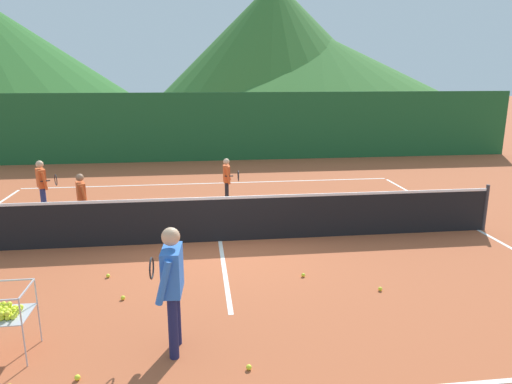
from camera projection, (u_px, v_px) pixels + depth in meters
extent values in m
plane|color=#B25633|center=(220.00, 241.00, 9.95)|extent=(120.00, 120.00, 0.00)
cube|color=white|center=(211.00, 183.00, 15.18)|extent=(11.70, 0.08, 0.01)
cube|color=white|center=(478.00, 230.00, 10.66)|extent=(0.08, 10.52, 0.01)
cube|color=white|center=(220.00, 241.00, 9.95)|extent=(0.08, 6.32, 0.01)
cylinder|color=#333338|center=(486.00, 208.00, 10.54)|extent=(0.08, 0.08, 1.05)
cube|color=black|center=(220.00, 220.00, 9.84)|extent=(11.85, 0.02, 0.92)
cube|color=white|center=(219.00, 198.00, 9.72)|extent=(11.85, 0.03, 0.06)
cylinder|color=#191E4C|center=(173.00, 328.00, 5.78)|extent=(0.12, 0.12, 0.82)
cylinder|color=#191E4C|center=(176.00, 315.00, 6.08)|extent=(0.12, 0.12, 0.82)
cube|color=blue|center=(172.00, 270.00, 5.76)|extent=(0.26, 0.50, 0.57)
sphere|color=#DBAD84|center=(171.00, 237.00, 5.65)|extent=(0.23, 0.23, 0.23)
cylinder|color=blue|center=(164.00, 283.00, 5.49)|extent=(0.23, 0.10, 0.56)
cylinder|color=blue|center=(172.00, 264.00, 6.04)|extent=(0.18, 0.10, 0.56)
torus|color=#262628|center=(152.00, 268.00, 6.04)|extent=(0.04, 0.29, 0.29)
cylinder|color=black|center=(171.00, 268.00, 6.05)|extent=(0.22, 0.04, 0.03)
cylinder|color=navy|center=(43.00, 199.00, 12.01)|extent=(0.10, 0.10, 0.67)
cylinder|color=navy|center=(44.00, 201.00, 11.80)|extent=(0.10, 0.10, 0.67)
cube|color=#E55926|center=(41.00, 178.00, 11.76)|extent=(0.34, 0.44, 0.47)
sphere|color=#DBAD84|center=(39.00, 164.00, 11.68)|extent=(0.18, 0.18, 0.18)
cylinder|color=#E55926|center=(42.00, 177.00, 11.98)|extent=(0.19, 0.14, 0.46)
cylinder|color=#E55926|center=(44.00, 181.00, 11.60)|extent=(0.16, 0.12, 0.46)
torus|color=#262628|center=(56.00, 180.00, 11.74)|extent=(0.15, 0.27, 0.29)
cylinder|color=black|center=(45.00, 181.00, 11.62)|extent=(0.21, 0.12, 0.03)
cylinder|color=navy|center=(83.00, 214.00, 10.82)|extent=(0.09, 0.09, 0.63)
cylinder|color=navy|center=(84.00, 216.00, 10.61)|extent=(0.09, 0.09, 0.63)
cube|color=#E55926|center=(81.00, 192.00, 10.58)|extent=(0.29, 0.41, 0.44)
sphere|color=#996B4C|center=(80.00, 178.00, 10.50)|extent=(0.17, 0.17, 0.17)
cylinder|color=#E55926|center=(83.00, 191.00, 10.80)|extent=(0.18, 0.12, 0.43)
cylinder|color=#E55926|center=(84.00, 195.00, 10.41)|extent=(0.15, 0.11, 0.43)
cylinder|color=black|center=(227.00, 192.00, 12.85)|extent=(0.09, 0.09, 0.62)
cylinder|color=black|center=(227.00, 194.00, 12.62)|extent=(0.09, 0.09, 0.62)
cube|color=#E55926|center=(226.00, 174.00, 12.61)|extent=(0.17, 0.37, 0.43)
sphere|color=#DBAD84|center=(226.00, 162.00, 12.53)|extent=(0.17, 0.17, 0.17)
cylinder|color=#E55926|center=(228.00, 173.00, 12.82)|extent=(0.17, 0.07, 0.42)
cylinder|color=#E55926|center=(228.00, 176.00, 12.42)|extent=(0.13, 0.07, 0.43)
torus|color=#262628|center=(238.00, 176.00, 12.44)|extent=(0.02, 0.29, 0.29)
cylinder|color=black|center=(229.00, 176.00, 12.42)|extent=(0.22, 0.03, 0.03)
cylinder|color=#B7B7BC|center=(38.00, 311.00, 6.13)|extent=(0.02, 0.02, 0.89)
cylinder|color=#B7B7BC|center=(23.00, 333.00, 5.59)|extent=(0.02, 0.02, 0.89)
cube|color=#B7B7BC|center=(6.00, 315.00, 5.80)|extent=(0.56, 0.56, 0.01)
cube|color=#B7B7BC|center=(11.00, 280.00, 5.98)|extent=(0.56, 0.02, 0.02)
cube|color=#B7B7BC|center=(27.00, 289.00, 5.75)|extent=(0.02, 0.56, 0.02)
sphere|color=yellow|center=(0.00, 308.00, 5.91)|extent=(0.07, 0.07, 0.07)
sphere|color=yellow|center=(0.00, 313.00, 5.78)|extent=(0.07, 0.07, 0.07)
sphere|color=yellow|center=(3.00, 310.00, 5.85)|extent=(0.07, 0.07, 0.07)
sphere|color=yellow|center=(4.00, 308.00, 5.91)|extent=(0.07, 0.07, 0.07)
sphere|color=yellow|center=(1.00, 318.00, 5.66)|extent=(0.07, 0.07, 0.07)
sphere|color=yellow|center=(4.00, 316.00, 5.73)|extent=(0.07, 0.07, 0.07)
sphere|color=yellow|center=(6.00, 312.00, 5.80)|extent=(0.07, 0.07, 0.07)
sphere|color=yellow|center=(8.00, 310.00, 5.85)|extent=(0.07, 0.07, 0.07)
sphere|color=yellow|center=(10.00, 308.00, 5.91)|extent=(0.07, 0.07, 0.07)
sphere|color=yellow|center=(8.00, 318.00, 5.67)|extent=(0.07, 0.07, 0.07)
sphere|color=yellow|center=(10.00, 315.00, 5.73)|extent=(0.07, 0.07, 0.07)
sphere|color=yellow|center=(11.00, 313.00, 5.80)|extent=(0.07, 0.07, 0.07)
sphere|color=yellow|center=(14.00, 310.00, 5.86)|extent=(0.07, 0.07, 0.07)
sphere|color=yellow|center=(15.00, 308.00, 5.92)|extent=(0.07, 0.07, 0.07)
sphere|color=yellow|center=(13.00, 317.00, 5.69)|extent=(0.07, 0.07, 0.07)
sphere|color=yellow|center=(15.00, 315.00, 5.74)|extent=(0.07, 0.07, 0.07)
sphere|color=yellow|center=(17.00, 312.00, 5.80)|extent=(0.07, 0.07, 0.07)
sphere|color=yellow|center=(19.00, 310.00, 5.87)|extent=(0.07, 0.07, 0.07)
sphere|color=yellow|center=(21.00, 307.00, 5.93)|extent=(0.07, 0.07, 0.07)
sphere|color=yellow|center=(0.00, 309.00, 5.77)|extent=(0.07, 0.07, 0.07)
sphere|color=yellow|center=(2.00, 306.00, 5.83)|extent=(0.07, 0.07, 0.07)
sphere|color=yellow|center=(4.00, 304.00, 5.90)|extent=(0.07, 0.07, 0.07)
sphere|color=yellow|center=(1.00, 314.00, 5.65)|extent=(0.07, 0.07, 0.07)
sphere|color=yellow|center=(3.00, 311.00, 5.72)|extent=(0.07, 0.07, 0.07)
sphere|color=yellow|center=(5.00, 309.00, 5.78)|extent=(0.07, 0.07, 0.07)
sphere|color=yellow|center=(7.00, 306.00, 5.84)|extent=(0.07, 0.07, 0.07)
sphere|color=yellow|center=(9.00, 304.00, 5.90)|extent=(0.07, 0.07, 0.07)
sphere|color=yellow|center=(7.00, 313.00, 5.66)|extent=(0.07, 0.07, 0.07)
sphere|color=yellow|center=(8.00, 311.00, 5.72)|extent=(0.07, 0.07, 0.07)
sphere|color=yellow|center=(249.00, 367.00, 5.62)|extent=(0.07, 0.07, 0.07)
sphere|color=yellow|center=(303.00, 275.00, 8.20)|extent=(0.07, 0.07, 0.07)
sphere|color=yellow|center=(380.00, 289.00, 7.67)|extent=(0.07, 0.07, 0.07)
sphere|color=yellow|center=(77.00, 378.00, 5.43)|extent=(0.07, 0.07, 0.07)
sphere|color=yellow|center=(123.00, 298.00, 7.36)|extent=(0.07, 0.07, 0.07)
sphere|color=yellow|center=(108.00, 276.00, 8.17)|extent=(0.07, 0.07, 0.07)
cube|color=#1E5B2D|center=(207.00, 127.00, 18.79)|extent=(25.73, 0.08, 2.73)
cone|color=#38702D|center=(318.00, 64.00, 80.16)|extent=(42.40, 42.40, 10.08)
cone|color=#38702D|center=(274.00, 38.00, 82.50)|extent=(39.63, 39.63, 19.10)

